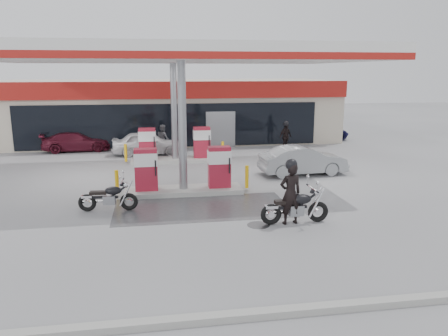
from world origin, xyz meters
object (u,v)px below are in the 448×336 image
(pump_island_near, at_px, (183,175))
(sedan_white, at_px, (147,143))
(parked_car_right, at_px, (319,132))
(biker_main, at_px, (290,194))
(attendant, at_px, (163,138))
(parked_car_left, at_px, (76,142))
(biker_walking, at_px, (286,137))
(pump_island_far, at_px, (175,148))
(main_motorcycle, at_px, (296,208))
(parked_motorcycle, at_px, (109,198))
(hatchback_silver, at_px, (303,160))

(pump_island_near, xyz_separation_m, sedan_white, (-1.42, 8.20, -0.05))
(sedan_white, bearing_deg, parked_car_right, -73.31)
(biker_main, distance_m, attendant, 13.28)
(sedan_white, height_order, parked_car_left, sedan_white)
(attendant, bearing_deg, parked_car_right, -99.83)
(biker_walking, bearing_deg, biker_main, -138.30)
(pump_island_far, relative_size, sedan_white, 1.32)
(main_motorcycle, height_order, parked_car_left, parked_car_left)
(parked_motorcycle, xyz_separation_m, attendant, (2.10, 10.60, 0.36))
(biker_walking, bearing_deg, main_motorcycle, -137.45)
(pump_island_far, relative_size, parked_motorcycle, 2.58)
(parked_motorcycle, xyz_separation_m, biker_walking, (9.24, 10.00, 0.37))
(parked_car_left, relative_size, parked_car_right, 0.95)
(hatchback_silver, bearing_deg, parked_motorcycle, 112.65)
(biker_main, xyz_separation_m, sedan_white, (-4.41, 12.20, -0.30))
(attendant, bearing_deg, pump_island_far, 166.28)
(sedan_white, height_order, attendant, attendant)
(sedan_white, bearing_deg, pump_island_far, -146.88)
(attendant, distance_m, hatchback_silver, 9.00)
(main_motorcycle, bearing_deg, biker_walking, 74.04)
(pump_island_far, bearing_deg, hatchback_silver, -34.26)
(biker_main, bearing_deg, main_motorcycle, 173.37)
(sedan_white, bearing_deg, hatchback_silver, -130.39)
(pump_island_near, xyz_separation_m, biker_walking, (6.61, 8.20, 0.12))
(pump_island_near, height_order, biker_main, biker_main)
(biker_main, distance_m, parked_motorcycle, 6.06)
(parked_motorcycle, bearing_deg, sedan_white, 86.93)
(parked_car_right, bearing_deg, sedan_white, 97.42)
(parked_car_left, bearing_deg, pump_island_near, -156.14)
(biker_main, relative_size, sedan_white, 0.50)
(biker_main, bearing_deg, pump_island_far, -81.48)
(hatchback_silver, relative_size, parked_car_left, 1.01)
(parked_motorcycle, bearing_deg, biker_main, -17.52)
(pump_island_far, relative_size, biker_walking, 3.11)
(attendant, bearing_deg, parked_car_left, 51.92)
(pump_island_far, distance_m, sedan_white, 2.62)
(pump_island_near, height_order, biker_walking, pump_island_near)
(parked_motorcycle, bearing_deg, biker_walking, 51.09)
(parked_car_right, relative_size, biker_walking, 2.49)
(main_motorcycle, relative_size, biker_walking, 1.32)
(sedan_white, bearing_deg, parked_car_left, 66.63)
(main_motorcycle, distance_m, parked_car_left, 16.50)
(main_motorcycle, bearing_deg, pump_island_far, 107.41)
(sedan_white, height_order, parked_car_right, sedan_white)
(biker_main, relative_size, biker_walking, 1.16)
(parked_motorcycle, relative_size, parked_car_left, 0.51)
(pump_island_near, relative_size, parked_motorcycle, 2.58)
(main_motorcycle, xyz_separation_m, parked_car_left, (-8.73, 14.00, 0.07))
(parked_motorcycle, relative_size, sedan_white, 0.51)
(pump_island_far, distance_m, attendant, 2.85)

